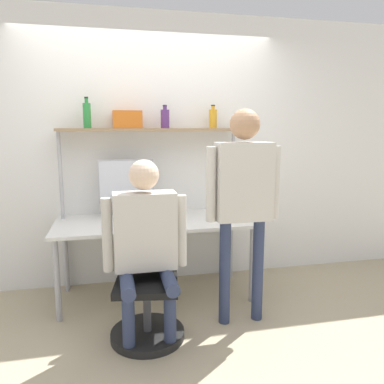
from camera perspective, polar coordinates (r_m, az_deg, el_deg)
ground_plane at (r=3.40m, az=-4.62°, el=-18.10°), size 12.00×12.00×0.00m
wall_back at (r=3.83m, az=-6.61°, el=6.18°), size 8.00×0.06×2.70m
desk at (r=3.53m, az=-5.68°, el=-5.36°), size 1.81×0.78×0.73m
shelf_unit at (r=3.67m, az=-6.34°, el=6.15°), size 1.72×0.26×1.58m
monitor at (r=3.64m, az=-9.96°, el=1.05°), size 0.52×0.22×0.55m
laptop at (r=3.31m, az=-8.12°, el=-4.13°), size 0.30×0.22×0.22m
cell_phone at (r=3.29m, az=-3.49°, el=-5.13°), size 0.07×0.15×0.01m
office_chair at (r=2.99m, az=-6.82°, el=-16.18°), size 0.56×0.56×0.91m
person_seated at (r=2.76m, az=-7.08°, el=-6.72°), size 0.62×0.47×1.36m
person_standing at (r=2.96m, az=7.84°, el=0.53°), size 0.61×0.23×1.73m
bottle_amber at (r=3.78m, az=3.21°, el=11.14°), size 0.08×0.08×0.23m
bottle_green at (r=3.64m, az=-15.71°, el=11.23°), size 0.07×0.07×0.28m
bottle_purple at (r=3.68m, az=-4.13°, el=11.12°), size 0.08×0.08×0.22m
storage_box at (r=3.64m, az=-9.85°, el=10.82°), size 0.27×0.22×0.16m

